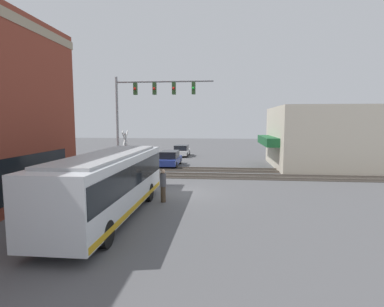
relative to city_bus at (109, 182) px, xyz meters
name	(u,v)px	position (x,y,z in m)	size (l,w,h in m)	color
ground_plane	(183,193)	(4.99, -2.80, -1.67)	(120.00, 120.00, 0.00)	#565659
shop_building	(320,137)	(16.94, -14.68, 1.27)	(10.08, 10.04, 5.89)	beige
city_bus	(109,182)	(0.00, 0.00, 0.00)	(10.36, 2.59, 3.03)	silver
traffic_signal_gantry	(146,102)	(9.86, 0.73, 4.32)	(0.42, 7.72, 7.97)	gray
crossing_signal	(125,150)	(9.19, 2.25, 0.62)	(1.41, 1.18, 3.81)	gray
rail_track_near	(192,176)	(10.99, -2.80, -1.64)	(2.60, 60.00, 0.15)	#332D28
rail_track_far	(196,169)	(14.19, -2.80, -1.64)	(2.60, 60.00, 0.15)	#332D28
parked_car_blue	(170,159)	(16.26, 0.00, -0.96)	(4.73, 1.82, 1.55)	navy
parked_car_white	(182,151)	(24.92, 0.00, -1.00)	(4.28, 1.82, 1.45)	silver
pedestrian_near_bus	(163,185)	(2.83, -1.98, -0.71)	(0.34, 0.34, 1.86)	#473828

